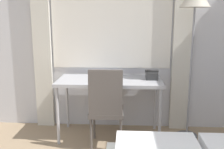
% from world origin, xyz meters
% --- Properties ---
extents(wall_back_with_window, '(5.35, 0.13, 2.70)m').
position_xyz_m(wall_back_with_window, '(0.01, 3.41, 1.35)').
color(wall_back_with_window, silver).
rests_on(wall_back_with_window, ground_plane).
extents(desk, '(1.31, 0.60, 0.76)m').
position_xyz_m(desk, '(0.07, 3.04, 0.70)').
color(desk, '#B2B2B7').
rests_on(desk, ground_plane).
extents(desk_chair, '(0.41, 0.41, 0.97)m').
position_xyz_m(desk_chair, '(0.05, 2.71, 0.53)').
color(desk_chair, '#59514C').
rests_on(desk_chair, ground_plane).
extents(standing_lamp, '(0.35, 0.35, 1.92)m').
position_xyz_m(standing_lamp, '(1.07, 3.06, 1.65)').
color(standing_lamp, '#4C4C51').
rests_on(standing_lamp, ground_plane).
extents(telephone, '(0.17, 0.17, 0.12)m').
position_xyz_m(telephone, '(0.60, 3.09, 0.82)').
color(telephone, '#2D2D2D').
rests_on(telephone, desk).
extents(book, '(0.32, 0.26, 0.02)m').
position_xyz_m(book, '(0.05, 3.05, 0.78)').
color(book, navy).
rests_on(book, desk).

